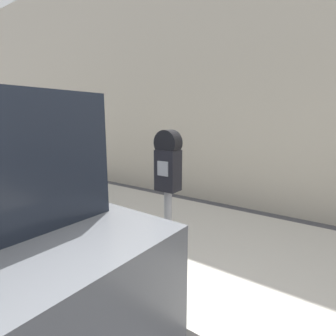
# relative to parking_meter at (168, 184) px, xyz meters

# --- Properties ---
(sidewalk) EXTENTS (24.00, 2.80, 0.14)m
(sidewalk) POSITION_rel_parking_meter_xyz_m (-0.05, 1.25, -1.15)
(sidewalk) COLOR #BCB7AD
(sidewalk) RESTS_ON ground_plane
(building_facade) EXTENTS (24.00, 0.30, 5.59)m
(building_facade) POSITION_rel_parking_meter_xyz_m (-0.05, 3.38, 1.57)
(building_facade) COLOR beige
(building_facade) RESTS_ON ground_plane
(parking_meter) EXTENTS (0.20, 0.14, 1.52)m
(parking_meter) POSITION_rel_parking_meter_xyz_m (0.00, 0.00, 0.00)
(parking_meter) COLOR gray
(parking_meter) RESTS_ON sidewalk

